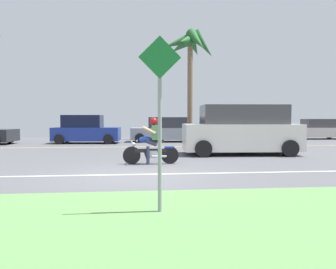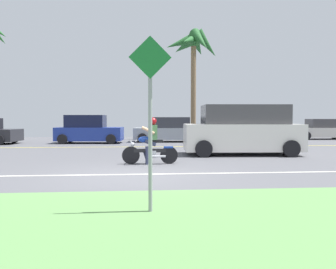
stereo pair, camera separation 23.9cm
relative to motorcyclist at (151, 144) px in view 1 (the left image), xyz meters
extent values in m
cube|color=#545459|center=(-0.47, 0.98, -0.64)|extent=(56.00, 30.00, 0.04)
cube|color=#5B8C4C|center=(-0.47, -6.12, -0.59)|extent=(56.00, 3.80, 0.06)
cube|color=silver|center=(-0.47, -1.97, -0.62)|extent=(50.40, 0.12, 0.01)
cube|color=yellow|center=(-0.47, 6.46, -0.62)|extent=(50.40, 0.12, 0.01)
cylinder|color=black|center=(-0.62, 0.02, -0.34)|extent=(0.56, 0.10, 0.56)
cylinder|color=black|center=(0.59, -0.01, -0.34)|extent=(0.56, 0.10, 0.56)
cylinder|color=#B7BAC1|center=(-0.53, 0.02, -0.12)|extent=(0.25, 0.05, 0.48)
cube|color=black|center=(-0.02, 0.00, -0.20)|extent=(1.01, 0.12, 0.11)
cube|color=#B7BAC1|center=(0.03, 0.00, -0.31)|extent=(0.30, 0.19, 0.22)
ellipsoid|color=navy|center=(-0.18, 0.01, 0.16)|extent=(0.41, 0.22, 0.20)
cube|color=black|center=(0.17, 0.00, 0.10)|extent=(0.45, 0.22, 0.09)
cube|color=navy|center=(0.57, -0.01, -0.09)|extent=(0.30, 0.16, 0.06)
cylinder|color=#B7BAC1|center=(-0.45, 0.02, 0.11)|extent=(0.05, 0.58, 0.03)
sphere|color=#B7BAC1|center=(-0.56, 0.02, 0.00)|extent=(0.13, 0.13, 0.13)
cylinder|color=#B7BAC1|center=(0.24, -0.11, -0.37)|extent=(0.47, 0.08, 0.06)
cube|color=#4C7F4C|center=(0.11, 0.00, 0.38)|extent=(0.21, 0.30, 0.46)
sphere|color=maroon|center=(0.08, 0.00, 0.73)|extent=(0.24, 0.24, 0.24)
cylinder|color=#2D334C|center=(0.01, 0.10, 0.05)|extent=(0.38, 0.13, 0.23)
cylinder|color=#2D334C|center=(0.00, -0.09, 0.05)|extent=(0.38, 0.13, 0.23)
cylinder|color=#2D334C|center=(-0.11, -0.12, -0.34)|extent=(0.10, 0.10, 0.57)
cylinder|color=#2D334C|center=(-0.14, 0.12, -0.37)|extent=(0.19, 0.11, 0.31)
cylinder|color=tan|center=(-0.07, 0.19, 0.45)|extent=(0.42, 0.10, 0.26)
cylinder|color=tan|center=(-0.08, -0.18, 0.45)|extent=(0.42, 0.10, 0.26)
cube|color=white|center=(3.71, 2.50, 0.07)|extent=(4.65, 2.19, 1.04)
cube|color=#444346|center=(3.80, 2.49, 0.97)|extent=(3.36, 1.85, 0.75)
cylinder|color=black|center=(5.40, 3.35, -0.30)|extent=(0.65, 0.26, 0.64)
cylinder|color=black|center=(2.14, 3.56, -0.30)|extent=(0.65, 0.26, 0.64)
cylinder|color=black|center=(5.28, 1.44, -0.30)|extent=(0.65, 0.26, 0.64)
cylinder|color=black|center=(2.02, 1.64, -0.30)|extent=(0.65, 0.26, 0.64)
cylinder|color=black|center=(6.07, 2.35, 0.13)|extent=(0.23, 0.59, 0.58)
cylinder|color=black|center=(-7.81, 9.94, -0.34)|extent=(0.57, 0.22, 0.56)
cube|color=navy|center=(-3.27, 9.31, -0.08)|extent=(3.89, 1.90, 0.77)
cube|color=black|center=(-3.50, 9.32, 0.66)|extent=(2.29, 1.56, 0.71)
cylinder|color=black|center=(-4.69, 8.59, -0.34)|extent=(0.57, 0.22, 0.56)
cylinder|color=black|center=(-1.98, 8.39, -0.34)|extent=(0.57, 0.22, 0.56)
cylinder|color=black|center=(-4.57, 10.22, -0.34)|extent=(0.57, 0.22, 0.56)
cylinder|color=black|center=(-1.86, 10.02, -0.34)|extent=(0.57, 0.22, 0.56)
cube|color=#8C939E|center=(1.29, 10.10, -0.11)|extent=(4.12, 2.02, 0.71)
cube|color=#2D2F36|center=(1.53, 10.08, 0.57)|extent=(2.42, 1.65, 0.65)
cylinder|color=black|center=(2.79, 10.85, -0.34)|extent=(0.57, 0.22, 0.56)
cylinder|color=black|center=(-0.08, 11.07, -0.34)|extent=(0.57, 0.22, 0.56)
cylinder|color=black|center=(2.66, 9.13, -0.34)|extent=(0.57, 0.22, 0.56)
cylinder|color=black|center=(-0.21, 9.35, -0.34)|extent=(0.57, 0.22, 0.56)
cube|color=navy|center=(7.26, 10.72, -0.12)|extent=(3.88, 2.00, 0.70)
cube|color=black|center=(7.03, 10.70, 0.56)|extent=(2.28, 1.65, 0.65)
cylinder|color=black|center=(5.96, 9.75, -0.34)|extent=(0.57, 0.22, 0.56)
cylinder|color=black|center=(8.67, 9.93, -0.34)|extent=(0.57, 0.22, 0.56)
cylinder|color=black|center=(5.85, 11.50, -0.34)|extent=(0.57, 0.22, 0.56)
cylinder|color=black|center=(8.56, 11.68, -0.34)|extent=(0.57, 0.22, 0.56)
cube|color=beige|center=(12.20, 11.77, -0.14)|extent=(3.85, 1.90, 0.65)
cube|color=#3B3A3D|center=(12.42, 11.75, 0.48)|extent=(2.27, 1.56, 0.60)
cylinder|color=black|center=(13.60, 12.48, -0.34)|extent=(0.57, 0.22, 0.56)
cylinder|color=black|center=(10.91, 12.68, -0.34)|extent=(0.57, 0.22, 0.56)
cylinder|color=black|center=(10.79, 11.05, -0.34)|extent=(0.57, 0.22, 0.56)
cylinder|color=brown|center=(3.40, 12.89, 2.83)|extent=(0.36, 0.36, 6.91)
sphere|color=#235B28|center=(3.40, 12.89, 6.29)|extent=(0.95, 0.95, 0.95)
cone|color=#235B28|center=(4.35, 13.06, 6.05)|extent=(2.09, 1.11, 2.13)
cone|color=#235B28|center=(3.83, 13.75, 6.05)|extent=(1.70, 2.38, 1.58)
cone|color=#235B28|center=(2.87, 13.69, 6.05)|extent=(1.90, 2.33, 1.33)
cone|color=#235B28|center=(2.45, 12.70, 6.05)|extent=(2.39, 1.20, 1.50)
cone|color=#235B28|center=(2.95, 12.04, 6.05)|extent=(1.75, 2.37, 1.29)
cone|color=#235B28|center=(3.73, 11.98, 6.05)|extent=(1.46, 2.30, 1.94)
cylinder|color=gray|center=(-0.17, -5.65, 0.42)|extent=(0.06, 0.06, 2.09)
cube|color=#19722D|center=(-0.17, -5.67, 1.71)|extent=(0.62, 0.03, 0.62)
camera|label=1|loc=(-0.54, -10.57, 0.82)|focal=35.88mm
camera|label=2|loc=(-0.30, -10.59, 0.82)|focal=35.88mm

